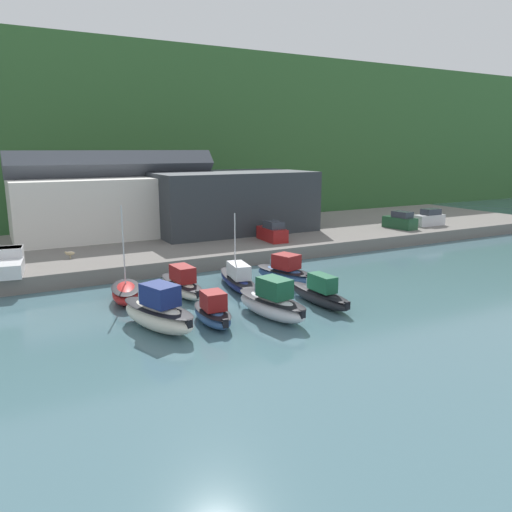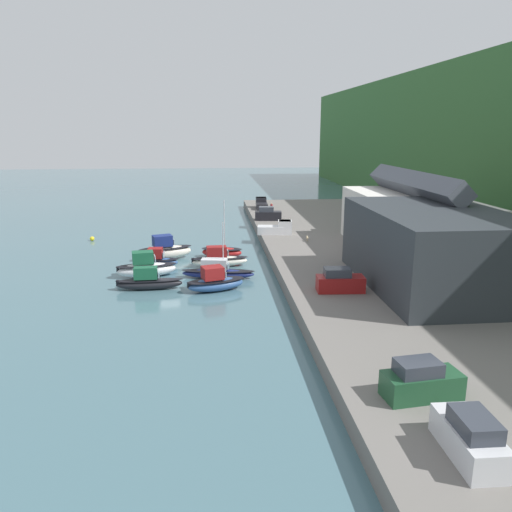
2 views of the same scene
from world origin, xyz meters
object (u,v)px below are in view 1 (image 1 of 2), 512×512
at_px(moored_boat_2, 238,279).
at_px(parked_car_1, 400,221).
at_px(moored_boat_0, 126,292).
at_px(moored_boat_3, 284,272).
at_px(parked_car_3, 272,232).
at_px(dog_on_quay, 70,254).
at_px(moored_boat_5, 213,312).
at_px(parked_car_0, 429,218).
at_px(moored_boat_4, 158,313).
at_px(moored_boat_7, 320,294).
at_px(pickup_truck_1, 10,262).
at_px(moored_boat_1, 182,284).
at_px(moored_boat_6, 272,303).

relative_size(moored_boat_2, parked_car_1, 1.84).
bearing_deg(moored_boat_0, moored_boat_3, 8.80).
height_order(parked_car_3, dog_on_quay, parked_car_3).
bearing_deg(moored_boat_2, moored_boat_5, -118.08).
xyz_separation_m(parked_car_0, parked_car_1, (-5.07, -0.06, 0.00)).
distance_m(moored_boat_4, moored_boat_7, 11.93).
bearing_deg(parked_car_3, pickup_truck_1, -172.15).
height_order(moored_boat_1, moored_boat_7, moored_boat_1).
height_order(moored_boat_5, dog_on_quay, moored_boat_5).
height_order(moored_boat_2, moored_boat_4, moored_boat_2).
xyz_separation_m(moored_boat_1, parked_car_0, (37.71, 10.30, 1.39)).
height_order(moored_boat_2, pickup_truck_1, moored_boat_2).
bearing_deg(pickup_truck_1, dog_on_quay, 40.13).
distance_m(moored_boat_6, parked_car_3, 21.41).
height_order(moored_boat_7, parked_car_1, parked_car_1).
relative_size(moored_boat_7, dog_on_quay, 7.54).
xyz_separation_m(moored_boat_1, moored_boat_5, (-0.49, -7.11, -0.07)).
height_order(moored_boat_3, parked_car_3, parked_car_3).
bearing_deg(moored_boat_5, pickup_truck_1, 127.98).
bearing_deg(moored_boat_1, parked_car_1, 13.95).
distance_m(moored_boat_1, moored_boat_6, 8.65).
distance_m(moored_boat_1, parked_car_1, 34.24).
distance_m(moored_boat_0, moored_boat_2, 8.95).
bearing_deg(moored_boat_4, moored_boat_6, -29.57).
bearing_deg(moored_boat_5, dog_on_quay, 110.42).
bearing_deg(moored_boat_5, parked_car_0, 27.22).
relative_size(moored_boat_7, parked_car_3, 1.55).
relative_size(moored_boat_2, moored_boat_3, 1.31).
distance_m(moored_boat_1, moored_boat_3, 9.00).
height_order(moored_boat_2, moored_boat_5, moored_boat_2).
relative_size(parked_car_1, dog_on_quay, 4.97).
distance_m(moored_boat_6, moored_boat_7, 4.59).
bearing_deg(moored_boat_5, parked_car_3, 52.77).
bearing_deg(parked_car_1, pickup_truck_1, 175.33).
relative_size(moored_boat_1, moored_boat_5, 1.40).
xyz_separation_m(moored_boat_0, moored_boat_6, (7.69, -8.36, 0.34)).
relative_size(parked_car_0, parked_car_1, 0.96).
distance_m(moored_boat_5, pickup_truck_1, 19.09).
xyz_separation_m(moored_boat_6, moored_boat_7, (4.52, 0.81, -0.21)).
distance_m(parked_car_3, pickup_truck_1, 25.86).
distance_m(moored_boat_1, moored_boat_4, 7.58).
bearing_deg(parked_car_3, moored_boat_1, -140.40).
distance_m(moored_boat_0, moored_boat_4, 6.95).
relative_size(moored_boat_0, moored_boat_2, 0.88).
bearing_deg(moored_boat_0, parked_car_3, 41.78).
bearing_deg(parked_car_3, moored_boat_2, -128.34).
bearing_deg(moored_boat_2, moored_boat_7, -55.16).
bearing_deg(moored_boat_2, moored_boat_3, 5.22).
bearing_deg(moored_boat_5, moored_boat_7, 2.71).
relative_size(parked_car_0, dog_on_quay, 4.79).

